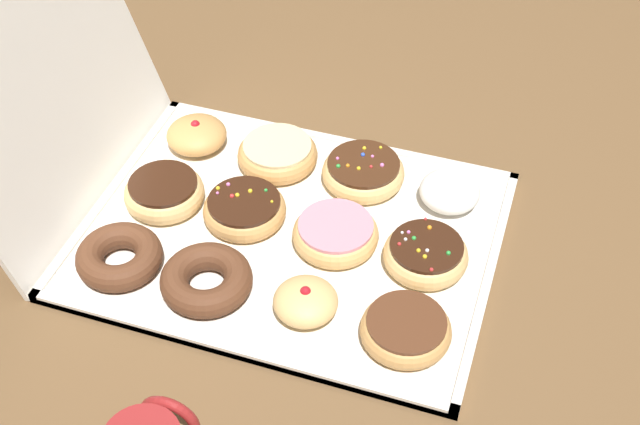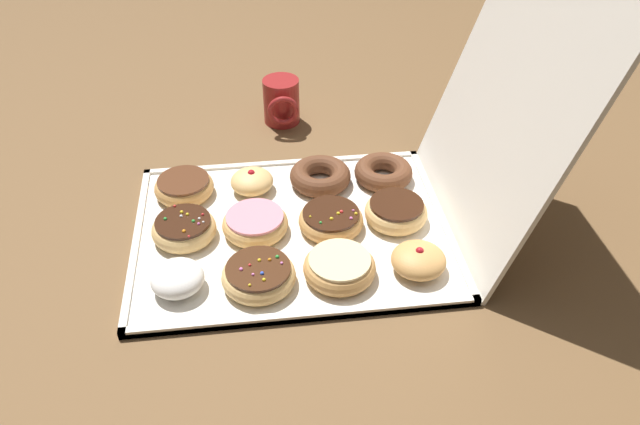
% 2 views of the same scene
% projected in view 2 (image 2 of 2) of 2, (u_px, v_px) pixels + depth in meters
% --- Properties ---
extents(ground_plane, '(3.00, 3.00, 0.00)m').
position_uv_depth(ground_plane, '(292.00, 233.00, 1.12)').
color(ground_plane, brown).
extents(donut_box, '(0.42, 0.55, 0.01)m').
position_uv_depth(donut_box, '(292.00, 231.00, 1.12)').
color(donut_box, silver).
rests_on(donut_box, ground).
extents(box_lid_open, '(0.42, 0.15, 0.49)m').
position_uv_depth(box_lid_open, '(509.00, 98.00, 1.00)').
color(box_lid_open, silver).
rests_on(box_lid_open, ground).
extents(chocolate_frosted_donut_0, '(0.11, 0.11, 0.03)m').
position_uv_depth(chocolate_frosted_donut_0, '(184.00, 187.00, 1.18)').
color(chocolate_frosted_donut_0, tan).
rests_on(chocolate_frosted_donut_0, donut_box).
extents(sprinkle_donut_1, '(0.11, 0.11, 0.04)m').
position_uv_depth(sprinkle_donut_1, '(184.00, 229.00, 1.08)').
color(sprinkle_donut_1, '#E5B770').
rests_on(sprinkle_donut_1, donut_box).
extents(powdered_filled_donut_2, '(0.08, 0.08, 0.04)m').
position_uv_depth(powdered_filled_donut_2, '(177.00, 278.00, 0.98)').
color(powdered_filled_donut_2, white).
rests_on(powdered_filled_donut_2, donut_box).
extents(jelly_filled_donut_3, '(0.08, 0.08, 0.05)m').
position_uv_depth(jelly_filled_donut_3, '(252.00, 181.00, 1.19)').
color(jelly_filled_donut_3, '#E5B770').
rests_on(jelly_filled_donut_3, donut_box).
extents(pink_frosted_donut_4, '(0.12, 0.12, 0.04)m').
position_uv_depth(pink_frosted_donut_4, '(255.00, 222.00, 1.10)').
color(pink_frosted_donut_4, tan).
rests_on(pink_frosted_donut_4, donut_box).
extents(sprinkle_donut_5, '(0.12, 0.12, 0.04)m').
position_uv_depth(sprinkle_donut_5, '(259.00, 275.00, 0.99)').
color(sprinkle_donut_5, '#E5B770').
rests_on(sprinkle_donut_5, donut_box).
extents(chocolate_cake_ring_donut_6, '(0.12, 0.12, 0.04)m').
position_uv_depth(chocolate_cake_ring_donut_6, '(320.00, 176.00, 1.21)').
color(chocolate_cake_ring_donut_6, '#59331E').
rests_on(chocolate_cake_ring_donut_6, donut_box).
extents(sprinkle_donut_7, '(0.11, 0.11, 0.04)m').
position_uv_depth(sprinkle_donut_7, '(331.00, 220.00, 1.10)').
color(sprinkle_donut_7, tan).
rests_on(sprinkle_donut_7, donut_box).
extents(glazed_ring_donut_8, '(0.12, 0.12, 0.04)m').
position_uv_depth(glazed_ring_donut_8, '(340.00, 267.00, 1.01)').
color(glazed_ring_donut_8, tan).
rests_on(glazed_ring_donut_8, donut_box).
extents(chocolate_cake_ring_donut_9, '(0.11, 0.11, 0.04)m').
position_uv_depth(chocolate_cake_ring_donut_9, '(383.00, 172.00, 1.22)').
color(chocolate_cake_ring_donut_9, '#59331E').
rests_on(chocolate_cake_ring_donut_9, donut_box).
extents(chocolate_frosted_donut_10, '(0.11, 0.11, 0.04)m').
position_uv_depth(chocolate_frosted_donut_10, '(396.00, 212.00, 1.12)').
color(chocolate_frosted_donut_10, '#E5B770').
rests_on(chocolate_frosted_donut_10, donut_box).
extents(jelly_filled_donut_11, '(0.09, 0.09, 0.05)m').
position_uv_depth(jelly_filled_donut_11, '(419.00, 260.00, 1.02)').
color(jelly_filled_donut_11, tan).
rests_on(jelly_filled_donut_11, donut_box).
extents(coffee_mug, '(0.10, 0.08, 0.10)m').
position_uv_depth(coffee_mug, '(282.00, 101.00, 1.39)').
color(coffee_mug, maroon).
rests_on(coffee_mug, ground).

